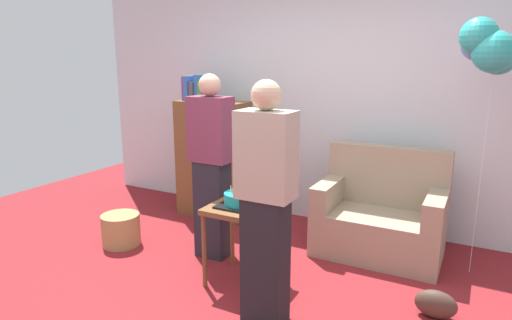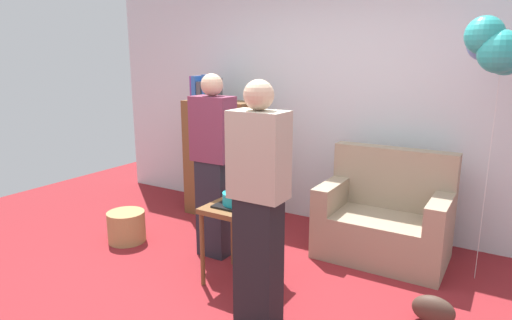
% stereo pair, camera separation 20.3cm
% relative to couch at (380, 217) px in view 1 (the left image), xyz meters
% --- Properties ---
extents(ground_plane, '(8.00, 8.00, 0.00)m').
position_rel_couch_xyz_m(ground_plane, '(-0.69, -1.46, -0.34)').
color(ground_plane, maroon).
extents(wall_back, '(6.00, 0.10, 2.70)m').
position_rel_couch_xyz_m(wall_back, '(-0.69, 0.59, 1.01)').
color(wall_back, silver).
rests_on(wall_back, ground_plane).
extents(couch, '(1.10, 0.70, 0.96)m').
position_rel_couch_xyz_m(couch, '(0.00, 0.00, 0.00)').
color(couch, gray).
rests_on(couch, ground_plane).
extents(bookshelf, '(0.80, 0.36, 1.58)m').
position_rel_couch_xyz_m(bookshelf, '(-1.89, 0.11, 0.34)').
color(bookshelf, brown).
rests_on(bookshelf, ground_plane).
extents(side_table, '(0.48, 0.48, 0.64)m').
position_rel_couch_xyz_m(side_table, '(-0.85, -1.07, 0.20)').
color(side_table, brown).
rests_on(side_table, ground_plane).
extents(birthday_cake, '(0.32, 0.32, 0.17)m').
position_rel_couch_xyz_m(birthday_cake, '(-0.85, -1.07, 0.35)').
color(birthday_cake, black).
rests_on(birthday_cake, side_table).
extents(person_blowing_candles, '(0.36, 0.22, 1.63)m').
position_rel_couch_xyz_m(person_blowing_candles, '(-1.32, -0.77, 0.49)').
color(person_blowing_candles, '#23232D').
rests_on(person_blowing_candles, ground_plane).
extents(person_holding_cake, '(0.36, 0.22, 1.63)m').
position_rel_couch_xyz_m(person_holding_cake, '(-0.44, -1.47, 0.49)').
color(person_holding_cake, black).
rests_on(person_holding_cake, ground_plane).
extents(wicker_basket, '(0.36, 0.36, 0.30)m').
position_rel_couch_xyz_m(wicker_basket, '(-2.23, -1.00, -0.19)').
color(wicker_basket, '#A88451').
rests_on(wicker_basket, ground_plane).
extents(handbag, '(0.28, 0.14, 0.20)m').
position_rel_couch_xyz_m(handbag, '(0.59, -0.89, -0.24)').
color(handbag, '#473328').
rests_on(handbag, ground_plane).
extents(balloon_bunch, '(0.42, 0.42, 2.05)m').
position_rel_couch_xyz_m(balloon_bunch, '(0.72, -0.09, 1.49)').
color(balloon_bunch, silver).
rests_on(balloon_bunch, ground_plane).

